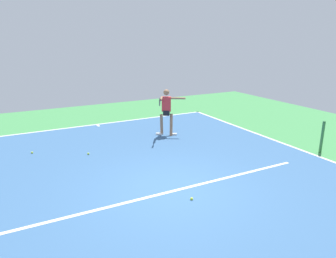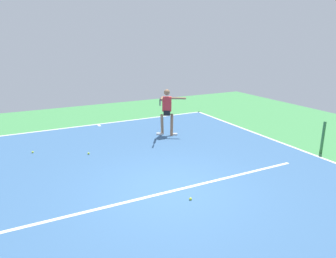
# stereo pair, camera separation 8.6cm
# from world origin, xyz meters

# --- Properties ---
(ground_plane) EXTENTS (22.26, 22.26, 0.00)m
(ground_plane) POSITION_xyz_m (0.00, 0.00, 0.00)
(ground_plane) COLOR #428E4C
(court_surface) EXTENTS (10.57, 13.82, 0.00)m
(court_surface) POSITION_xyz_m (0.00, 0.00, 0.00)
(court_surface) COLOR #38608E
(court_surface) RESTS_ON ground_plane
(court_line_baseline_near) EXTENTS (10.57, 0.10, 0.01)m
(court_line_baseline_near) POSITION_xyz_m (0.00, -6.86, 0.00)
(court_line_baseline_near) COLOR white
(court_line_baseline_near) RESTS_ON ground_plane
(court_line_sideline_left) EXTENTS (0.10, 13.82, 0.01)m
(court_line_sideline_left) POSITION_xyz_m (-5.23, 0.00, 0.00)
(court_line_sideline_left) COLOR white
(court_line_sideline_left) RESTS_ON ground_plane
(court_line_service) EXTENTS (7.93, 0.10, 0.01)m
(court_line_service) POSITION_xyz_m (0.00, 0.13, 0.00)
(court_line_service) COLOR white
(court_line_service) RESTS_ON ground_plane
(court_line_centre_mark) EXTENTS (0.10, 0.30, 0.01)m
(court_line_centre_mark) POSITION_xyz_m (0.00, -6.66, 0.00)
(court_line_centre_mark) COLOR white
(court_line_centre_mark) RESTS_ON ground_plane
(net_post) EXTENTS (0.09, 0.09, 1.07)m
(net_post) POSITION_xyz_m (-5.58, 0.00, 0.54)
(net_post) COLOR #38753D
(net_post) RESTS_ON ground_plane
(tennis_player) EXTENTS (1.34, 1.08, 1.80)m
(tennis_player) POSITION_xyz_m (-1.98, -4.05, 1.04)
(tennis_player) COLOR #9E7051
(tennis_player) RESTS_ON ground_plane
(tennis_ball_near_service_line) EXTENTS (0.07, 0.07, 0.07)m
(tennis_ball_near_service_line) POSITION_xyz_m (2.84, -4.30, 0.03)
(tennis_ball_near_service_line) COLOR #C6E53D
(tennis_ball_near_service_line) RESTS_ON ground_plane
(tennis_ball_far_corner) EXTENTS (0.07, 0.07, 0.07)m
(tennis_ball_far_corner) POSITION_xyz_m (-0.18, 0.72, 0.03)
(tennis_ball_far_corner) COLOR #CCE033
(tennis_ball_far_corner) RESTS_ON ground_plane
(tennis_ball_by_sideline) EXTENTS (0.07, 0.07, 0.07)m
(tennis_ball_by_sideline) POSITION_xyz_m (1.23, -3.35, 0.03)
(tennis_ball_by_sideline) COLOR #C6E53D
(tennis_ball_by_sideline) RESTS_ON ground_plane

